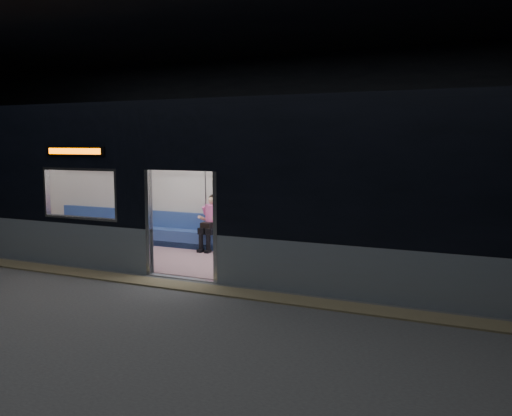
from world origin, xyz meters
The scene contains 7 objects.
station_floor centered at (0.00, 0.00, -0.01)m, with size 24.00×14.00×0.01m, color #47494C.
station_envelope centered at (0.00, 0.00, 3.66)m, with size 24.00×14.00×5.00m.
tactile_strip centered at (0.00, 0.55, 0.01)m, with size 22.80×0.50×0.03m, color #8C7F59.
metro_car centered at (0.00, 2.54, 1.85)m, with size 18.00×3.04×3.35m.
passenger centered at (-0.75, 3.55, 0.77)m, with size 0.37×0.64×1.31m.
handbag centered at (-0.77, 3.34, 0.66)m, with size 0.24×0.20×0.12m, color black.
transit_map centered at (4.29, 3.85, 1.50)m, with size 1.09×0.03×0.71m, color white.
Camera 1 is at (5.40, -7.49, 2.57)m, focal length 38.00 mm.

